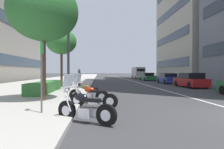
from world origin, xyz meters
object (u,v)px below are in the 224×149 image
(motorcycle_under_tarp, at_px, (92,98))
(car_far_down_avenue, at_px, (148,77))
(motorcycle_nearest_camera, at_px, (88,94))
(delivery_van_ahead, at_px, (138,73))
(street_tree_near_plaza_corner, at_px, (61,42))
(parking_sign_by_curb, at_px, (42,69))
(street_tree_mid_sidewalk, at_px, (43,12))
(street_lamp_with_banners, at_px, (72,22))
(pedestrian_on_plaza, at_px, (79,77))
(car_following_behind, at_px, (190,81))
(car_approaching_light, at_px, (168,79))
(motorcycle_second_in_row, at_px, (85,109))

(motorcycle_under_tarp, xyz_separation_m, car_far_down_avenue, (26.42, -9.00, 0.21))
(motorcycle_nearest_camera, xyz_separation_m, delivery_van_ahead, (35.13, -9.61, 0.93))
(motorcycle_nearest_camera, bearing_deg, street_tree_near_plaza_corner, -47.40)
(parking_sign_by_curb, distance_m, street_tree_mid_sidewalk, 4.25)
(car_far_down_avenue, relative_size, street_lamp_with_banners, 0.55)
(street_tree_mid_sidewalk, height_order, street_tree_near_plaza_corner, street_tree_mid_sidewalk)
(parking_sign_by_curb, height_order, pedestrian_on_plaza, parking_sign_by_curb)
(car_following_behind, distance_m, street_tree_mid_sidewalk, 15.71)
(motorcycle_nearest_camera, xyz_separation_m, car_approaching_light, (16.05, -9.79, 0.20))
(car_following_behind, xyz_separation_m, car_far_down_avenue, (15.55, 0.52, -0.03))
(motorcycle_second_in_row, bearing_deg, pedestrian_on_plaza, -51.25)
(car_approaching_light, bearing_deg, pedestrian_on_plaza, 118.69)
(delivery_van_ahead, bearing_deg, street_tree_mid_sidewalk, 159.83)
(car_following_behind, bearing_deg, motorcycle_second_in_row, 142.26)
(car_approaching_light, bearing_deg, motorcycle_nearest_camera, 149.26)
(car_approaching_light, height_order, parking_sign_by_curb, parking_sign_by_curb)
(motorcycle_nearest_camera, height_order, car_following_behind, motorcycle_nearest_camera)
(street_lamp_with_banners, bearing_deg, car_far_down_avenue, -28.04)
(street_tree_near_plaza_corner, bearing_deg, car_following_behind, -87.20)
(parking_sign_by_curb, height_order, street_tree_mid_sidewalk, street_tree_mid_sidewalk)
(street_lamp_with_banners, bearing_deg, pedestrian_on_plaza, 0.03)
(motorcycle_under_tarp, xyz_separation_m, parking_sign_by_curb, (-1.59, 1.69, 1.21))
(delivery_van_ahead, bearing_deg, street_tree_near_plaza_corner, 152.92)
(street_tree_mid_sidewalk, bearing_deg, car_approaching_light, -36.77)
(car_following_behind, relative_size, street_lamp_with_banners, 0.52)
(motorcycle_nearest_camera, height_order, street_lamp_with_banners, street_lamp_with_banners)
(street_lamp_with_banners, height_order, street_tree_near_plaza_corner, street_lamp_with_banners)
(car_far_down_avenue, distance_m, parking_sign_by_curb, 30.01)
(car_far_down_avenue, bearing_deg, street_tree_mid_sidewalk, 152.54)
(car_approaching_light, relative_size, street_tree_mid_sidewalk, 0.73)
(motorcycle_nearest_camera, xyz_separation_m, street_tree_mid_sidewalk, (0.05, 2.17, 4.07))
(motorcycle_under_tarp, height_order, car_approaching_light, motorcycle_under_tarp)
(car_far_down_avenue, bearing_deg, motorcycle_second_in_row, 159.60)
(motorcycle_nearest_camera, distance_m, street_lamp_with_banners, 7.06)
(parking_sign_by_curb, distance_m, street_lamp_with_banners, 8.75)
(car_following_behind, distance_m, pedestrian_on_plaza, 11.22)
(motorcycle_under_tarp, height_order, street_tree_mid_sidewalk, street_tree_mid_sidewalk)
(street_tree_near_plaza_corner, bearing_deg, car_approaching_light, -60.46)
(car_following_behind, height_order, street_tree_near_plaza_corner, street_tree_near_plaza_corner)
(motorcycle_second_in_row, distance_m, delivery_van_ahead, 40.19)
(car_following_behind, bearing_deg, parking_sign_by_curb, 136.16)
(car_following_behind, relative_size, street_tree_near_plaza_corner, 0.83)
(motorcycle_under_tarp, distance_m, street_tree_mid_sidewalk, 4.97)
(delivery_van_ahead, xyz_separation_m, pedestrian_on_plaza, (-25.04, 11.01, -0.37))
(street_lamp_with_banners, bearing_deg, car_approaching_light, -45.32)
(motorcycle_under_tarp, distance_m, car_approaching_light, 19.87)
(car_approaching_light, bearing_deg, car_far_down_avenue, 3.90)
(delivery_van_ahead, height_order, parking_sign_by_curb, parking_sign_by_curb)
(street_lamp_with_banners, bearing_deg, car_following_behind, -68.15)
(car_far_down_avenue, bearing_deg, parking_sign_by_curb, 156.27)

